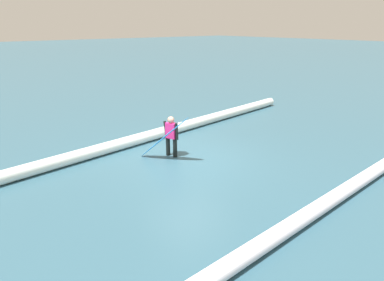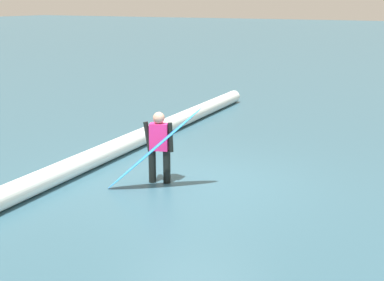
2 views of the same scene
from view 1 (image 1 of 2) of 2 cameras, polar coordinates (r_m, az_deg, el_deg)
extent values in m
plane|color=#2E5565|center=(10.61, -0.49, -3.25)|extent=(177.67, 177.67, 0.00)
cylinder|color=black|center=(10.68, -2.99, -1.27)|extent=(0.14, 0.14, 0.64)
cylinder|color=black|center=(10.83, -4.23, -1.00)|extent=(0.14, 0.14, 0.64)
cube|color=#D82672|center=(10.56, -3.68, 1.77)|extent=(0.30, 0.39, 0.51)
sphere|color=tan|center=(10.46, -3.72, 3.64)|extent=(0.22, 0.22, 0.22)
cylinder|color=black|center=(10.45, -2.70, 1.59)|extent=(0.09, 0.12, 0.55)
cylinder|color=black|center=(10.68, -4.64, 1.95)|extent=(0.09, 0.18, 0.56)
ellipsoid|color=#268CE5|center=(10.27, -4.97, 0.50)|extent=(1.02, 1.70, 1.57)
ellipsoid|color=blue|center=(10.27, -4.97, 0.52)|extent=(0.71, 1.31, 1.26)
cylinder|color=white|center=(12.03, -9.19, 0.32)|extent=(17.29, 1.71, 0.39)
cylinder|color=white|center=(9.81, 27.21, -6.46)|extent=(16.77, 0.43, 0.35)
camera|label=2|loc=(3.76, -78.25, -8.57)|focal=51.57mm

